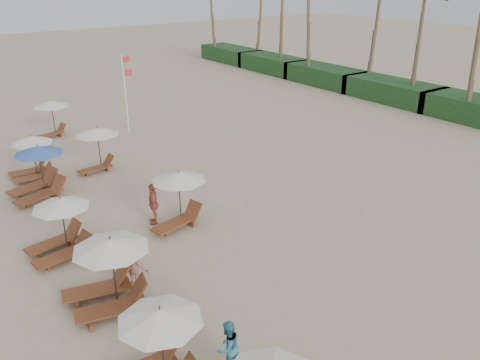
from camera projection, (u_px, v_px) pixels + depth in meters
ground at (323, 281)px, 16.34m from camera, size 160.00×160.00×0.00m
shrub_hedge at (393, 91)px, 38.62m from camera, size 3.20×53.00×1.60m
lounger_station_1 at (155, 348)px, 11.81m from camera, size 2.40×2.15×2.25m
lounger_station_2 at (106, 275)px, 14.77m from camera, size 2.80×2.44×2.27m
lounger_station_3 at (57, 230)px, 17.49m from camera, size 2.51×2.11×2.20m
lounger_station_4 at (35, 175)px, 22.08m from camera, size 2.78×2.65×2.38m
lounger_station_5 at (30, 158)px, 24.04m from camera, size 2.35×2.03×2.17m
inland_station_0 at (177, 196)px, 19.41m from camera, size 2.78×2.24×2.22m
inland_station_1 at (96, 143)px, 24.85m from camera, size 2.54×2.24×2.22m
inland_station_2 at (50, 113)px, 30.03m from camera, size 2.56×2.24×2.22m
beachgoer_mid_a at (228, 346)px, 12.47m from camera, size 0.82×0.70×1.49m
beachgoer_mid_b at (134, 264)px, 15.79m from camera, size 1.10×1.24×1.67m
beachgoer_far_a at (153, 203)px, 19.80m from camera, size 0.80×1.12×1.76m
flag_pole_near at (126, 97)px, 30.35m from camera, size 0.60×0.08×4.22m
flag_pole_far at (125, 87)px, 31.74m from camera, size 0.60×0.08×4.76m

